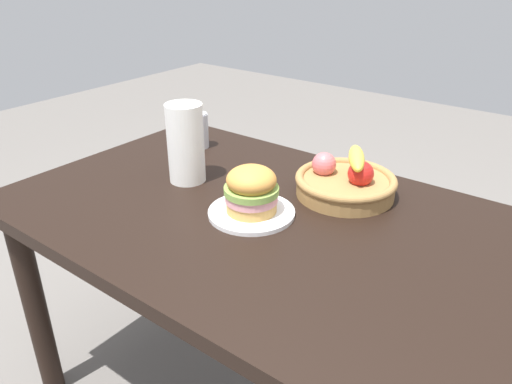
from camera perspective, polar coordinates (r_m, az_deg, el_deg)
dining_table at (r=1.40m, az=0.18°, el=-5.81°), size 1.40×0.90×0.75m
plate at (r=1.32m, az=-0.46°, el=-2.40°), size 0.23×0.23×0.01m
sandwich at (r=1.29m, az=-0.47°, el=0.26°), size 0.15×0.15×0.13m
soda_can at (r=1.78m, az=-6.57°, el=7.07°), size 0.07×0.07×0.13m
fruit_basket at (r=1.44m, az=10.29°, el=1.19°), size 0.29×0.29×0.14m
paper_towel_roll at (r=1.49m, az=-8.11°, el=5.57°), size 0.11×0.11×0.24m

